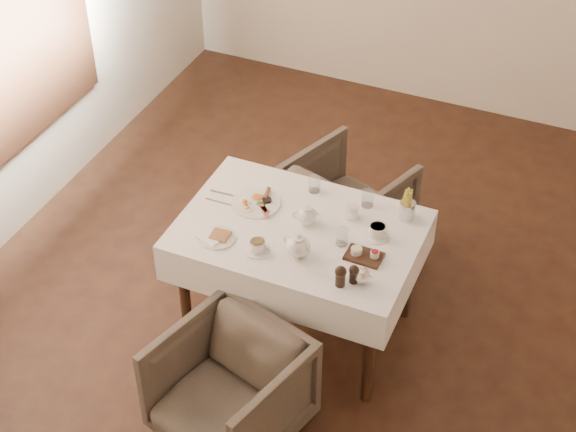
{
  "coord_description": "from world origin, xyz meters",
  "views": [
    {
      "loc": [
        1.15,
        -3.52,
        3.8
      ],
      "look_at": [
        -0.28,
        -0.22,
        0.82
      ],
      "focal_mm": 55.0,
      "sensor_mm": 36.0,
      "label": 1
    }
  ],
  "objects_px": {
    "armchair_far": "(347,203)",
    "breakfast_plate": "(256,202)",
    "table": "(299,245)",
    "armchair_near": "(230,389)",
    "teapot_centre": "(307,214)"
  },
  "relations": [
    {
      "from": "table",
      "to": "breakfast_plate",
      "type": "relative_size",
      "value": 4.72
    },
    {
      "from": "armchair_far",
      "to": "breakfast_plate",
      "type": "bearing_deg",
      "value": 89.64
    },
    {
      "from": "armchair_far",
      "to": "breakfast_plate",
      "type": "relative_size",
      "value": 2.5
    },
    {
      "from": "breakfast_plate",
      "to": "armchair_far",
      "type": "bearing_deg",
      "value": 83.78
    },
    {
      "from": "armchair_near",
      "to": "armchair_far",
      "type": "relative_size",
      "value": 0.99
    },
    {
      "from": "armchair_far",
      "to": "breakfast_plate",
      "type": "height_order",
      "value": "breakfast_plate"
    },
    {
      "from": "armchair_near",
      "to": "breakfast_plate",
      "type": "xyz_separation_m",
      "value": [
        -0.26,
        0.9,
        0.46
      ]
    },
    {
      "from": "armchair_near",
      "to": "teapot_centre",
      "type": "height_order",
      "value": "teapot_centre"
    },
    {
      "from": "table",
      "to": "breakfast_plate",
      "type": "distance_m",
      "value": 0.34
    },
    {
      "from": "breakfast_plate",
      "to": "armchair_near",
      "type": "bearing_deg",
      "value": -59.26
    },
    {
      "from": "armchair_far",
      "to": "table",
      "type": "bearing_deg",
      "value": 111.76
    },
    {
      "from": "armchair_near",
      "to": "teapot_centre",
      "type": "xyz_separation_m",
      "value": [
        0.06,
        0.86,
        0.51
      ]
    },
    {
      "from": "table",
      "to": "breakfast_plate",
      "type": "height_order",
      "value": "breakfast_plate"
    },
    {
      "from": "breakfast_plate",
      "to": "teapot_centre",
      "type": "distance_m",
      "value": 0.33
    },
    {
      "from": "table",
      "to": "teapot_centre",
      "type": "relative_size",
      "value": 8.54
    }
  ]
}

